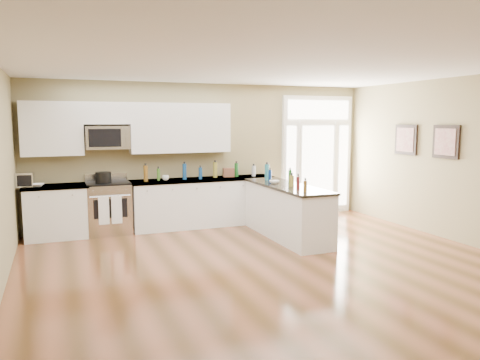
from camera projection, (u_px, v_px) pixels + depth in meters
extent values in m
plane|color=#513216|center=(302.00, 284.00, 5.94)|extent=(8.00, 8.00, 0.00)
plane|color=#94895E|center=(206.00, 154.00, 9.45)|extent=(7.00, 0.00, 7.00)
plane|color=white|center=(306.00, 59.00, 5.59)|extent=(8.00, 8.00, 0.00)
cube|color=white|center=(57.00, 213.00, 8.24)|extent=(1.06, 0.62, 0.90)
cube|color=black|center=(58.00, 235.00, 8.29)|extent=(1.02, 0.52, 0.10)
cube|color=black|center=(55.00, 186.00, 8.18)|extent=(1.10, 0.66, 0.04)
cube|color=white|center=(204.00, 203.00, 9.23)|extent=(2.81, 0.62, 0.90)
cube|color=black|center=(204.00, 223.00, 9.28)|extent=(2.77, 0.52, 0.10)
cube|color=black|center=(204.00, 179.00, 9.17)|extent=(2.85, 0.66, 0.04)
cube|color=white|center=(286.00, 212.00, 8.29)|extent=(0.65, 2.28, 0.90)
cube|color=black|center=(286.00, 234.00, 8.34)|extent=(0.61, 2.18, 0.10)
cube|color=black|center=(287.00, 186.00, 8.23)|extent=(0.69, 2.32, 0.04)
cube|color=white|center=(52.00, 129.00, 8.19)|extent=(1.04, 0.33, 0.95)
cube|color=white|center=(181.00, 128.00, 9.03)|extent=(1.94, 0.33, 0.95)
cube|color=white|center=(106.00, 113.00, 8.49)|extent=(0.82, 0.33, 0.40)
cube|color=silver|center=(107.00, 137.00, 8.51)|extent=(0.78, 0.40, 0.42)
cube|color=black|center=(105.00, 138.00, 8.30)|extent=(0.56, 0.01, 0.32)
cube|color=white|center=(317.00, 155.00, 10.36)|extent=(1.70, 0.08, 2.60)
cube|color=white|center=(318.00, 167.00, 10.34)|extent=(0.78, 0.02, 1.80)
cube|color=white|center=(291.00, 168.00, 10.10)|extent=(0.22, 0.02, 1.80)
cube|color=white|center=(343.00, 166.00, 10.58)|extent=(0.22, 0.02, 1.80)
cube|color=white|center=(319.00, 110.00, 10.19)|extent=(1.50, 0.02, 0.40)
cube|color=black|center=(406.00, 140.00, 9.02)|extent=(0.04, 0.58, 0.58)
cube|color=#8D3845|center=(405.00, 140.00, 9.01)|extent=(0.01, 0.46, 0.46)
cube|color=black|center=(446.00, 142.00, 8.10)|extent=(0.04, 0.58, 0.58)
cube|color=#8D3845|center=(445.00, 142.00, 8.09)|extent=(0.01, 0.46, 0.46)
cube|color=silver|center=(109.00, 209.00, 8.57)|extent=(0.77, 0.63, 0.92)
cube|color=black|center=(108.00, 183.00, 8.51)|extent=(0.77, 0.60, 0.03)
cube|color=silver|center=(106.00, 177.00, 8.77)|extent=(0.77, 0.04, 0.14)
cube|color=black|center=(111.00, 209.00, 8.26)|extent=(0.58, 0.01, 0.34)
cylinder|color=silver|center=(110.00, 197.00, 8.21)|extent=(0.70, 0.02, 0.02)
cube|color=white|center=(104.00, 211.00, 8.19)|extent=(0.18, 0.02, 0.50)
cube|color=white|center=(117.00, 210.00, 8.27)|extent=(0.18, 0.02, 0.50)
cylinder|color=black|center=(103.00, 177.00, 8.37)|extent=(0.32, 0.32, 0.22)
cube|color=silver|center=(25.00, 180.00, 7.95)|extent=(0.31, 0.26, 0.25)
cube|color=brown|center=(229.00, 172.00, 9.41)|extent=(0.24, 0.20, 0.18)
imported|color=white|center=(37.00, 185.00, 7.99)|extent=(0.27, 0.27, 0.05)
imported|color=white|center=(274.00, 182.00, 8.41)|extent=(0.24, 0.24, 0.06)
imported|color=white|center=(166.00, 178.00, 8.83)|extent=(0.13, 0.13, 0.10)
cylinder|color=#19591E|center=(236.00, 170.00, 9.45)|extent=(0.08, 0.08, 0.27)
cylinder|color=navy|center=(185.00, 172.00, 8.98)|extent=(0.08, 0.08, 0.30)
cylinder|color=brown|center=(146.00, 174.00, 8.67)|extent=(0.08, 0.08, 0.30)
cylinder|color=olive|center=(215.00, 170.00, 9.29)|extent=(0.08, 0.08, 0.30)
cylinder|color=#26727F|center=(267.00, 172.00, 8.89)|extent=(0.09, 0.09, 0.30)
cylinder|color=#591919|center=(298.00, 183.00, 7.69)|extent=(0.06, 0.06, 0.22)
cylinder|color=#B2B2B7|center=(254.00, 171.00, 9.52)|extent=(0.08, 0.08, 0.22)
cylinder|color=navy|center=(270.00, 176.00, 8.59)|extent=(0.06, 0.06, 0.23)
cylinder|color=#3F7226|center=(158.00, 175.00, 8.82)|extent=(0.06, 0.06, 0.23)
cylinder|color=#19591E|center=(290.00, 177.00, 8.35)|extent=(0.06, 0.06, 0.25)
cylinder|color=navy|center=(200.00, 173.00, 9.03)|extent=(0.07, 0.07, 0.23)
cylinder|color=brown|center=(305.00, 186.00, 7.40)|extent=(0.06, 0.06, 0.18)
cylinder|color=olive|center=(292.00, 181.00, 8.03)|extent=(0.08, 0.08, 0.19)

